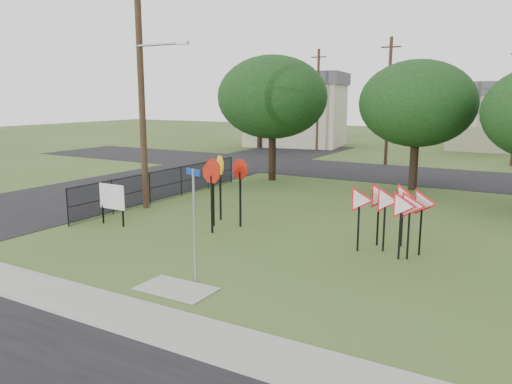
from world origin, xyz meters
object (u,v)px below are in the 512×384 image
Objects in this scene: street_name_sign at (194,218)px; info_board at (112,198)px; yield_sign_cluster at (394,204)px; stop_sign_cluster at (221,176)px.

street_name_sign is 1.91× the size of info_board.
street_name_sign is 1.11× the size of yield_sign_cluster.
stop_sign_cluster reaches higher than yield_sign_cluster.
info_board is (-10.28, -1.98, -0.53)m from yield_sign_cluster.
yield_sign_cluster is at bearing 10.90° from info_board.
stop_sign_cluster is 4.32m from info_board.
yield_sign_cluster is at bearing 53.40° from street_name_sign.
yield_sign_cluster is at bearing -0.17° from stop_sign_cluster.
yield_sign_cluster is 1.72× the size of info_board.
street_name_sign is at bearing -62.96° from stop_sign_cluster.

